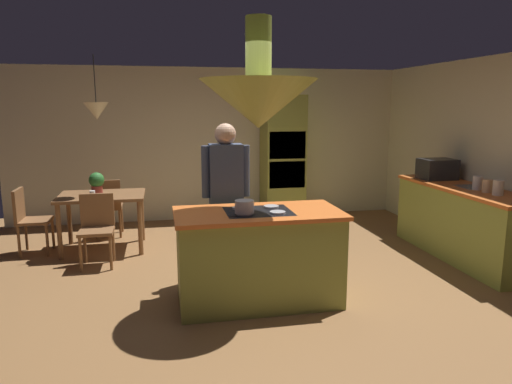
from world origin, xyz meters
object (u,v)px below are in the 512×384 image
(microwave_on_counter, at_px, (437,169))
(chair_by_back_wall, at_px, (108,204))
(dining_table, at_px, (102,202))
(chair_at_corner, at_px, (28,216))
(kitchen_island, at_px, (258,256))
(canister_flour, at_px, (498,188))
(cooking_pot_on_cooktop, at_px, (244,207))
(person_at_island, at_px, (226,191))
(cup_on_table, at_px, (92,194))
(potted_plant_on_table, at_px, (97,182))
(chair_facing_island, at_px, (97,225))
(canister_sugar, at_px, (487,186))
(canister_tea, at_px, (477,183))
(oven_tower, at_px, (283,159))

(microwave_on_counter, bearing_deg, chair_by_back_wall, 164.45)
(dining_table, bearing_deg, chair_at_corner, 180.00)
(kitchen_island, bearing_deg, chair_at_corner, 141.45)
(kitchen_island, height_order, canister_flour, canister_flour)
(kitchen_island, relative_size, cooking_pot_on_cooktop, 9.01)
(kitchen_island, relative_size, person_at_island, 0.93)
(cup_on_table, height_order, microwave_on_counter, microwave_on_counter)
(chair_by_back_wall, xyz_separation_m, chair_at_corner, (-0.94, -0.63, 0.00))
(dining_table, xyz_separation_m, chair_at_corner, (-0.94, 0.00, -0.15))
(cup_on_table, bearing_deg, potted_plant_on_table, 79.45)
(chair_facing_island, xyz_separation_m, microwave_on_counter, (4.54, -0.01, 0.56))
(kitchen_island, distance_m, dining_table, 2.71)
(canister_sugar, relative_size, canister_tea, 0.93)
(microwave_on_counter, bearing_deg, canister_flour, -90.00)
(oven_tower, relative_size, dining_table, 1.89)
(oven_tower, xyz_separation_m, potted_plant_on_table, (-2.85, -1.15, -0.12))
(canister_sugar, height_order, microwave_on_counter, microwave_on_counter)
(kitchen_island, relative_size, canister_tea, 9.65)
(chair_by_back_wall, relative_size, potted_plant_on_table, 2.90)
(kitchen_island, distance_m, cooking_pot_on_cooktop, 0.58)
(potted_plant_on_table, relative_size, microwave_on_counter, 0.65)
(canister_tea, bearing_deg, microwave_on_counter, 90.00)
(chair_at_corner, distance_m, potted_plant_on_table, 0.98)
(person_at_island, relative_size, canister_sugar, 11.21)
(person_at_island, xyz_separation_m, potted_plant_on_table, (-1.53, 1.41, -0.08))
(chair_facing_island, xyz_separation_m, chair_at_corner, (-0.94, 0.63, 0.00))
(oven_tower, xyz_separation_m, canister_tea, (1.74, -2.64, -0.04))
(kitchen_island, relative_size, chair_by_back_wall, 1.86)
(oven_tower, bearing_deg, dining_table, -157.79)
(chair_by_back_wall, bearing_deg, person_at_island, 125.97)
(cup_on_table, xyz_separation_m, canister_flour, (4.63, -1.65, 0.21))
(canister_flour, relative_size, cooking_pot_on_cooktop, 0.97)
(chair_facing_island, distance_m, canister_sugar, 4.69)
(potted_plant_on_table, bearing_deg, canister_sugar, -19.91)
(kitchen_island, xyz_separation_m, chair_facing_island, (-1.70, 1.47, 0.04))
(chair_at_corner, height_order, microwave_on_counter, microwave_on_counter)
(person_at_island, distance_m, cooking_pot_on_cooktop, 0.82)
(chair_at_corner, bearing_deg, cup_on_table, -103.46)
(chair_facing_island, height_order, canister_flour, canister_flour)
(cup_on_table, bearing_deg, canister_tea, -15.57)
(chair_facing_island, height_order, cooking_pot_on_cooktop, cooking_pot_on_cooktop)
(kitchen_island, xyz_separation_m, dining_table, (-1.70, 2.10, 0.19))
(kitchen_island, xyz_separation_m, canister_flour, (2.84, 0.25, 0.55))
(person_at_island, xyz_separation_m, chair_facing_island, (-1.48, 0.79, -0.50))
(chair_facing_island, xyz_separation_m, potted_plant_on_table, (-0.05, 0.62, 0.42))
(potted_plant_on_table, distance_m, microwave_on_counter, 4.64)
(person_at_island, bearing_deg, kitchen_island, -72.31)
(canister_flour, distance_m, microwave_on_counter, 1.22)
(chair_by_back_wall, height_order, canister_tea, canister_tea)
(dining_table, relative_size, canister_tea, 6.62)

